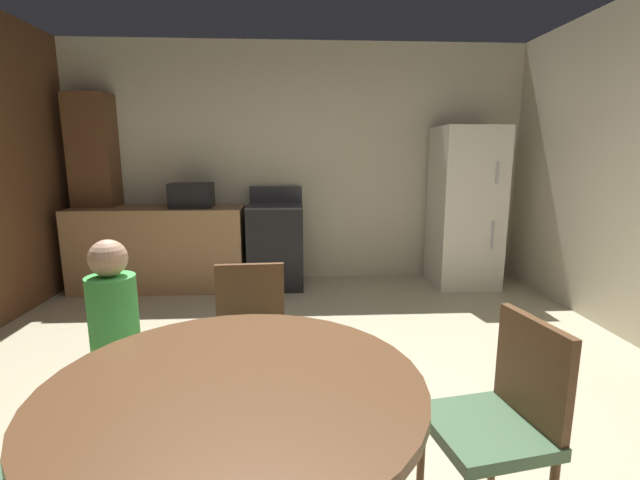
{
  "coord_description": "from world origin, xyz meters",
  "views": [
    {
      "loc": [
        -0.05,
        -2.07,
        1.47
      ],
      "look_at": [
        0.13,
        0.98,
        0.87
      ],
      "focal_mm": 24.85,
      "sensor_mm": 36.0,
      "label": 1
    }
  ],
  "objects": [
    {
      "name": "ground_plane",
      "position": [
        0.0,
        0.0,
        0.0
      ],
      "size": [
        14.0,
        14.0,
        0.0
      ],
      "primitive_type": "plane",
      "color": "beige"
    },
    {
      "name": "wall_back",
      "position": [
        0.0,
        3.18,
        1.35
      ],
      "size": [
        5.49,
        0.12,
        2.7
      ],
      "primitive_type": "cube",
      "color": "beige",
      "rests_on": "ground"
    },
    {
      "name": "kitchen_counter",
      "position": [
        -1.53,
        2.78,
        0.45
      ],
      "size": [
        1.83,
        0.6,
        0.9
      ],
      "primitive_type": "cube",
      "color": "#9E754C",
      "rests_on": "ground"
    },
    {
      "name": "pantry_column",
      "position": [
        -2.22,
        2.96,
        1.05
      ],
      "size": [
        0.44,
        0.36,
        2.1
      ],
      "primitive_type": "cube",
      "color": "brown",
      "rests_on": "ground"
    },
    {
      "name": "oven_range",
      "position": [
        -0.26,
        2.78,
        0.47
      ],
      "size": [
        0.6,
        0.6,
        1.1
      ],
      "color": "black",
      "rests_on": "ground"
    },
    {
      "name": "refrigerator",
      "position": [
        1.85,
        2.73,
        0.88
      ],
      "size": [
        0.68,
        0.68,
        1.76
      ],
      "color": "silver",
      "rests_on": "ground"
    },
    {
      "name": "microwave",
      "position": [
        -1.16,
        2.78,
        1.03
      ],
      "size": [
        0.44,
        0.32,
        0.26
      ],
      "primitive_type": "cube",
      "color": "black",
      "rests_on": "kitchen_counter"
    },
    {
      "name": "dining_table",
      "position": [
        -0.24,
        -0.77,
        0.6
      ],
      "size": [
        1.21,
        1.21,
        0.76
      ],
      "color": "brown",
      "rests_on": "ground"
    },
    {
      "name": "chair_north",
      "position": [
        -0.3,
        0.21,
        0.5
      ],
      "size": [
        0.42,
        0.42,
        0.87
      ],
      "rotation": [
        0.0,
        0.0,
        4.77
      ],
      "color": "brown",
      "rests_on": "ground"
    },
    {
      "name": "chair_east",
      "position": [
        0.72,
        -0.6,
        0.5
      ],
      "size": [
        0.46,
        0.46,
        0.87
      ],
      "rotation": [
        0.0,
        0.0,
        3.31
      ],
      "color": "brown",
      "rests_on": "ground"
    },
    {
      "name": "person_child",
      "position": [
        -0.9,
        -0.07,
        0.58
      ],
      "size": [
        0.31,
        0.31,
        1.09
      ],
      "rotation": [
        0.0,
        0.0,
        5.46
      ],
      "color": "#8C337A",
      "rests_on": "ground"
    }
  ]
}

